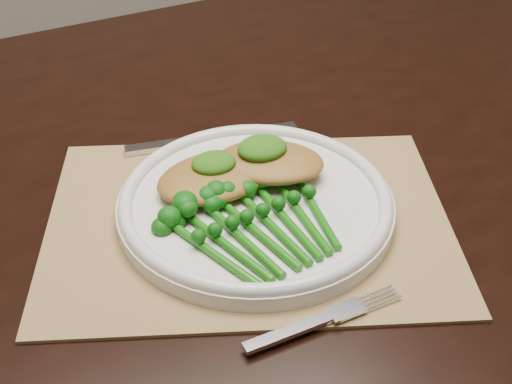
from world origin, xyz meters
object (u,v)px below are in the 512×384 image
object	(u,v)px
dining_table	(243,344)
broccolini_bundle	(266,230)
chicken_fillet_left	(215,177)
placemat	(249,222)
dinner_plate	(256,203)

from	to	relation	value
dining_table	broccolini_bundle	size ratio (longest dim) A/B	8.77
chicken_fillet_left	broccolini_bundle	size ratio (longest dim) A/B	0.68
broccolini_bundle	placemat	bearing A→B (deg)	79.44
dining_table	broccolini_bundle	bearing A→B (deg)	-108.74
placemat	broccolini_bundle	size ratio (longest dim) A/B	2.23
dining_table	dinner_plate	xyz separation A→B (m)	(-0.03, -0.14, 0.39)
dinner_plate	chicken_fillet_left	distance (m)	0.05
dining_table	chicken_fillet_left	world-z (taller)	chicken_fillet_left
dinner_plate	chicken_fillet_left	size ratio (longest dim) A/B	2.27
placemat	broccolini_bundle	bearing A→B (deg)	-70.86
dining_table	chicken_fillet_left	xyz separation A→B (m)	(-0.07, -0.10, 0.41)
dinner_plate	chicken_fillet_left	xyz separation A→B (m)	(-0.03, 0.04, 0.02)
placemat	dinner_plate	distance (m)	0.02
dining_table	placemat	xyz separation A→B (m)	(-0.05, -0.15, 0.37)
broccolini_bundle	chicken_fillet_left	bearing A→B (deg)	91.32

